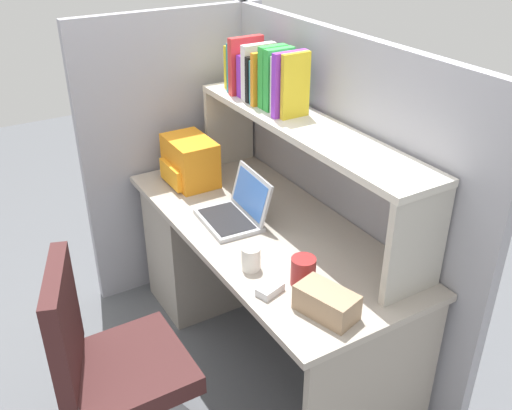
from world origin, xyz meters
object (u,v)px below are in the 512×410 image
Objects in this scene: backpack at (189,161)px; snack_canister at (303,271)px; tissue_box at (326,302)px; office_chair at (116,383)px; laptop at (237,210)px; computer_mouse at (270,289)px; paper_cup at (251,258)px.

snack_canister is (1.03, -0.01, -0.06)m from backpack.
tissue_box is 0.19m from snack_canister.
office_chair reaches higher than snack_canister.
laptop is at bearing -45.47° from office_chair.
computer_mouse is at bearing -89.54° from office_chair.
office_chair is at bearing -92.30° from paper_cup.
office_chair is at bearing -41.45° from backpack.
office_chair reaches higher than computer_mouse.
laptop reaches higher than tissue_box.
computer_mouse is 0.23m from tissue_box.
paper_cup is 0.71m from office_chair.
backpack is at bearing 154.91° from computer_mouse.
office_chair reaches higher than tissue_box.
snack_canister is at bearing -0.35° from backpack.
snack_canister is 0.84m from office_chair.
laptop is 0.56m from computer_mouse.
laptop is 3.13× the size of computer_mouse.
snack_canister is (0.01, 0.14, 0.04)m from computer_mouse.
office_chair is (0.81, -0.72, -0.45)m from backpack.
tissue_box is at bearing -3.95° from laptop.
office_chair is at bearing -64.92° from laptop.
computer_mouse is 0.47× the size of tissue_box.
paper_cup is at bearing -20.82° from laptop.
tissue_box is at bearing 13.10° from paper_cup.
paper_cup is at bearing -72.85° from office_chair.
laptop is at bearing 160.04° from tissue_box.
snack_canister reaches higher than tissue_box.
laptop is at bearing 178.06° from snack_canister.
computer_mouse is at bearing -168.33° from tissue_box.
backpack reaches higher than tissue_box.
paper_cup is (0.84, -0.13, -0.07)m from backpack.
computer_mouse is at bearing -8.21° from backpack.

